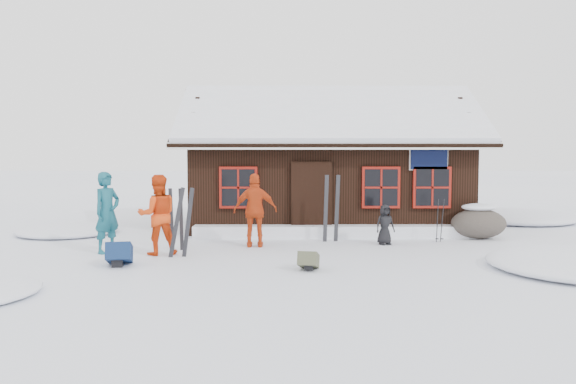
# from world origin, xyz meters

# --- Properties ---
(ground) EXTENTS (120.00, 120.00, 0.00)m
(ground) POSITION_xyz_m (0.00, 0.00, 0.00)
(ground) COLOR white
(ground) RESTS_ON ground
(mountain_hut) EXTENTS (8.90, 6.09, 4.42)m
(mountain_hut) POSITION_xyz_m (1.50, 4.98, 1.58)
(mountain_hut) COLOR black
(mountain_hut) RESTS_ON ground
(snow_drift) EXTENTS (7.60, 0.60, 0.35)m
(snow_drift) POSITION_xyz_m (1.50, 2.25, 0.17)
(snow_drift) COLOR white
(snow_drift) RESTS_ON ground
(snow_mounds) EXTENTS (20.60, 13.20, 0.48)m
(snow_mounds) POSITION_xyz_m (1.65, 1.86, 0.00)
(snow_mounds) COLOR white
(snow_mounds) RESTS_ON ground
(skier_teal) EXTENTS (0.74, 0.81, 1.86)m
(skier_teal) POSITION_xyz_m (-3.90, -0.06, 0.93)
(skier_teal) COLOR #145261
(skier_teal) RESTS_ON ground
(skier_orange_left) EXTENTS (1.05, 0.93, 1.81)m
(skier_orange_left) POSITION_xyz_m (-2.70, -0.29, 0.90)
(skier_orange_left) COLOR red
(skier_orange_left) RESTS_ON ground
(skier_orange_right) EXTENTS (1.06, 0.46, 1.80)m
(skier_orange_right) POSITION_xyz_m (-0.55, 0.73, 0.90)
(skier_orange_right) COLOR #C73D14
(skier_orange_right) RESTS_ON ground
(skier_crouched) EXTENTS (0.56, 0.44, 1.01)m
(skier_crouched) POSITION_xyz_m (2.67, 1.06, 0.50)
(skier_crouched) COLOR black
(skier_crouched) RESTS_ON ground
(boulder) EXTENTS (1.46, 1.09, 0.84)m
(boulder) POSITION_xyz_m (5.36, 2.04, 0.43)
(boulder) COLOR #544B43
(boulder) RESTS_ON ground
(ski_pair_left) EXTENTS (0.61, 0.22, 1.59)m
(ski_pair_left) POSITION_xyz_m (-2.09, -0.61, 0.75)
(ski_pair_left) COLOR black
(ski_pair_left) RESTS_ON ground
(ski_pair_mid) EXTENTS (0.36, 0.12, 1.51)m
(ski_pair_mid) POSITION_xyz_m (-2.40, 0.33, 0.70)
(ski_pair_mid) COLOR black
(ski_pair_mid) RESTS_ON ground
(ski_pair_right) EXTENTS (0.45, 0.10, 1.78)m
(ski_pair_right) POSITION_xyz_m (1.37, 1.58, 0.84)
(ski_pair_right) COLOR black
(ski_pair_right) RESTS_ON ground
(ski_poles) EXTENTS (0.21, 0.10, 1.15)m
(ski_poles) POSITION_xyz_m (4.16, 1.47, 0.54)
(ski_poles) COLOR black
(ski_poles) RESTS_ON ground
(backpack_blue) EXTENTS (0.59, 0.72, 0.35)m
(backpack_blue) POSITION_xyz_m (-3.21, -1.53, 0.18)
(backpack_blue) COLOR #12264D
(backpack_blue) RESTS_ON ground
(backpack_olive) EXTENTS (0.46, 0.56, 0.27)m
(backpack_olive) POSITION_xyz_m (0.63, -1.99, 0.13)
(backpack_olive) COLOR #4B4D37
(backpack_olive) RESTS_ON ground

